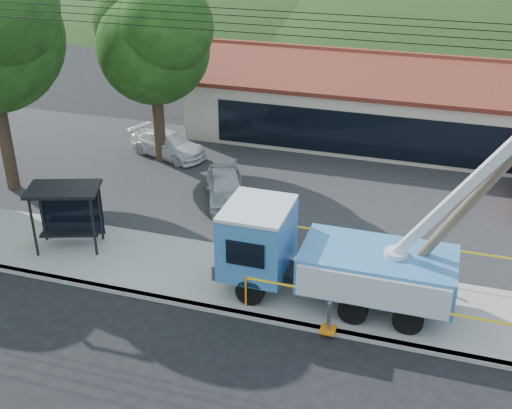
{
  "coord_description": "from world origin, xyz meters",
  "views": [
    {
      "loc": [
        6.45,
        -13.82,
        12.56
      ],
      "look_at": [
        0.49,
        5.0,
        2.59
      ],
      "focal_mm": 45.0,
      "sensor_mm": 36.0,
      "label": 1
    }
  ],
  "objects_px": {
    "car_silver": "(226,204)",
    "car_white": "(169,157)",
    "bus_shelter": "(66,202)",
    "utility_truck": "(330,255)",
    "leaning_pole": "(497,173)"
  },
  "relations": [
    {
      "from": "leaning_pole",
      "to": "bus_shelter",
      "type": "xyz_separation_m",
      "value": [
        -14.59,
        0.13,
        -3.19
      ]
    },
    {
      "from": "car_silver",
      "to": "bus_shelter",
      "type": "bearing_deg",
      "value": -153.35
    },
    {
      "from": "leaning_pole",
      "to": "car_silver",
      "type": "xyz_separation_m",
      "value": [
        -10.28,
        5.46,
        -5.16
      ]
    },
    {
      "from": "car_white",
      "to": "car_silver",
      "type": "bearing_deg",
      "value": -112.06
    },
    {
      "from": "leaning_pole",
      "to": "bus_shelter",
      "type": "distance_m",
      "value": 14.94
    },
    {
      "from": "leaning_pole",
      "to": "bus_shelter",
      "type": "bearing_deg",
      "value": 179.49
    },
    {
      "from": "utility_truck",
      "to": "car_silver",
      "type": "relative_size",
      "value": 2.71
    },
    {
      "from": "car_silver",
      "to": "car_white",
      "type": "relative_size",
      "value": 0.95
    },
    {
      "from": "bus_shelter",
      "to": "car_white",
      "type": "height_order",
      "value": "bus_shelter"
    },
    {
      "from": "utility_truck",
      "to": "car_white",
      "type": "relative_size",
      "value": 2.57
    },
    {
      "from": "utility_truck",
      "to": "car_white",
      "type": "height_order",
      "value": "utility_truck"
    },
    {
      "from": "bus_shelter",
      "to": "car_white",
      "type": "relative_size",
      "value": 0.69
    },
    {
      "from": "leaning_pole",
      "to": "utility_truck",
      "type": "bearing_deg",
      "value": -175.89
    },
    {
      "from": "utility_truck",
      "to": "bus_shelter",
      "type": "bearing_deg",
      "value": 177.37
    },
    {
      "from": "bus_shelter",
      "to": "car_white",
      "type": "bearing_deg",
      "value": 72.85
    }
  ]
}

